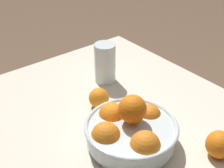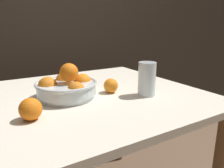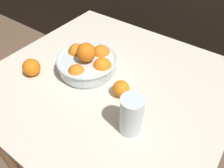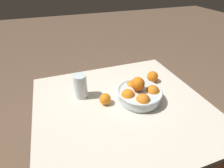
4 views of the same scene
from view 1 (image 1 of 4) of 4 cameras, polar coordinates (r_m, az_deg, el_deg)
The scene contains 5 objects.
dining_table at distance 1.05m, azimuth -1.16°, elevation -11.24°, with size 1.01×0.94×0.75m.
fruit_bowl at distance 0.90m, azimuth 3.30°, elevation -8.50°, with size 0.27×0.27×0.16m.
juice_glass at distance 1.17m, azimuth -1.27°, elevation 3.52°, with size 0.08×0.08×0.15m.
orange_loose_near_bowl at distance 1.05m, azimuth -2.42°, elevation -2.55°, with size 0.07×0.07×0.07m, color orange.
orange_loose_front at distance 0.92m, azimuth 19.07°, elevation -10.40°, with size 0.08×0.08×0.08m, color orange.
Camera 1 is at (-0.61, 0.46, 1.39)m, focal length 50.00 mm.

